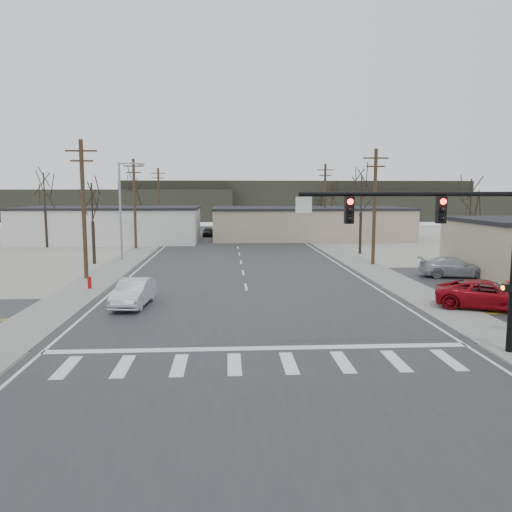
{
  "coord_description": "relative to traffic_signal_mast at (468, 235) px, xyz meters",
  "views": [
    {
      "loc": [
        -1.23,
        -24.53,
        6.23
      ],
      "look_at": [
        0.44,
        4.16,
        2.6
      ],
      "focal_mm": 35.0,
      "sensor_mm": 36.0,
      "label": 1
    }
  ],
  "objects": [
    {
      "name": "ground",
      "position": [
        -7.89,
        6.2,
        -4.67
      ],
      "size": [
        140.0,
        140.0,
        0.0
      ],
      "primitive_type": "plane",
      "color": "silver",
      "rests_on": "ground"
    },
    {
      "name": "main_road",
      "position": [
        -7.89,
        21.2,
        -4.65
      ],
      "size": [
        18.0,
        110.0,
        0.05
      ],
      "primitive_type": "cube",
      "color": "#28282B",
      "rests_on": "ground"
    },
    {
      "name": "cross_road",
      "position": [
        -7.89,
        6.2,
        -4.65
      ],
      "size": [
        90.0,
        10.0,
        0.04
      ],
      "primitive_type": "cube",
      "color": "#28282B",
      "rests_on": "ground"
    },
    {
      "name": "sidewalk_left",
      "position": [
        -18.49,
        26.2,
        -4.64
      ],
      "size": [
        3.0,
        90.0,
        0.06
      ],
      "primitive_type": "cube",
      "color": "gray",
      "rests_on": "ground"
    },
    {
      "name": "sidewalk_right",
      "position": [
        2.71,
        26.2,
        -4.64
      ],
      "size": [
        3.0,
        90.0,
        0.06
      ],
      "primitive_type": "cube",
      "color": "gray",
      "rests_on": "ground"
    },
    {
      "name": "traffic_signal_mast",
      "position": [
        0.0,
        0.0,
        0.0
      ],
      "size": [
        8.95,
        0.43,
        7.2
      ],
      "color": "black",
      "rests_on": "ground"
    },
    {
      "name": "fire_hydrant",
      "position": [
        -18.09,
        14.2,
        -4.22
      ],
      "size": [
        0.24,
        0.24,
        0.87
      ],
      "color": "#A50C0C",
      "rests_on": "ground"
    },
    {
      "name": "building_left_far",
      "position": [
        -23.89,
        46.2,
        -2.42
      ],
      "size": [
        22.3,
        12.3,
        4.5
      ],
      "color": "silver",
      "rests_on": "ground"
    },
    {
      "name": "building_right_far",
      "position": [
        2.11,
        50.2,
        -2.52
      ],
      "size": [
        26.3,
        14.3,
        4.3
      ],
      "color": "tan",
      "rests_on": "ground"
    },
    {
      "name": "upole_left_b",
      "position": [
        -19.39,
        18.2,
        0.55
      ],
      "size": [
        2.2,
        0.3,
        10.0
      ],
      "color": "#4B3623",
      "rests_on": "ground"
    },
    {
      "name": "upole_left_c",
      "position": [
        -19.39,
        38.2,
        0.55
      ],
      "size": [
        2.2,
        0.3,
        10.0
      ],
      "color": "#4B3623",
      "rests_on": "ground"
    },
    {
      "name": "upole_left_d",
      "position": [
        -19.39,
        58.2,
        0.55
      ],
      "size": [
        2.2,
        0.3,
        10.0
      ],
      "color": "#4B3623",
      "rests_on": "ground"
    },
    {
      "name": "upole_right_a",
      "position": [
        3.61,
        24.2,
        0.55
      ],
      "size": [
        2.2,
        0.3,
        10.0
      ],
      "color": "#4B3623",
      "rests_on": "ground"
    },
    {
      "name": "upole_right_b",
      "position": [
        3.61,
        46.2,
        0.55
      ],
      "size": [
        2.2,
        0.3,
        10.0
      ],
      "color": "#4B3623",
      "rests_on": "ground"
    },
    {
      "name": "streetlight_main",
      "position": [
        -18.69,
        28.2,
        0.41
      ],
      "size": [
        2.4,
        0.25,
        9.0
      ],
      "color": "gray",
      "rests_on": "ground"
    },
    {
      "name": "tree_left_near",
      "position": [
        -20.89,
        26.2,
        0.55
      ],
      "size": [
        3.3,
        3.3,
        7.35
      ],
      "color": "#30261D",
      "rests_on": "ground"
    },
    {
      "name": "tree_right_mid",
      "position": [
        4.61,
        32.2,
        1.26
      ],
      "size": [
        3.74,
        3.74,
        8.33
      ],
      "color": "#30261D",
      "rests_on": "ground"
    },
    {
      "name": "tree_left_far",
      "position": [
        -21.89,
        52.2,
        1.61
      ],
      "size": [
        3.96,
        3.96,
        8.82
      ],
      "color": "#30261D",
      "rests_on": "ground"
    },
    {
      "name": "tree_right_far",
      "position": [
        7.11,
        58.2,
        0.91
      ],
      "size": [
        3.52,
        3.52,
        7.84
      ],
      "color": "#30261D",
      "rests_on": "ground"
    },
    {
      "name": "tree_lot",
      "position": [
        14.11,
        28.2,
        0.91
      ],
      "size": [
        3.52,
        3.52,
        7.84
      ],
      "color": "#30261D",
      "rests_on": "ground"
    },
    {
      "name": "tree_left_mid",
      "position": [
        -29.89,
        40.2,
        1.61
      ],
      "size": [
        3.96,
        3.96,
        8.82
      ],
      "color": "#30261D",
      "rests_on": "ground"
    },
    {
      "name": "hill_left",
      "position": [
        -42.89,
        98.2,
        -1.17
      ],
      "size": [
        70.0,
        18.0,
        7.0
      ],
      "primitive_type": "cube",
      "color": "#333026",
      "rests_on": "ground"
    },
    {
      "name": "hill_center",
      "position": [
        7.11,
        102.2,
        -0.17
      ],
      "size": [
        80.0,
        18.0,
        9.0
      ],
      "primitive_type": "cube",
      "color": "#333026",
      "rests_on": "ground"
    },
    {
      "name": "hill_right",
      "position": [
        42.11,
        96.2,
        -1.92
      ],
      "size": [
        60.0,
        18.0,
        5.5
      ],
      "primitive_type": "cube",
      "color": "#333026",
      "rests_on": "ground"
    },
    {
      "name": "sedan_crossing",
      "position": [
        -14.31,
        9.07,
        -3.89
      ],
      "size": [
        1.93,
        4.58,
        1.47
      ],
      "primitive_type": "imported",
      "rotation": [
        0.0,
        0.0,
        -0.09
      ],
      "color": "#B8BCC4",
      "rests_on": "main_road"
    },
    {
      "name": "car_far_a",
      "position": [
        -1.88,
        54.91,
        -3.91
      ],
      "size": [
        2.36,
        5.09,
        1.44
      ],
      "primitive_type": "imported",
      "rotation": [
        0.0,
        0.0,
        3.07
      ],
      "color": "black",
      "rests_on": "main_road"
    },
    {
      "name": "car_far_b",
      "position": [
        -11.89,
        54.03,
        -4.0
      ],
      "size": [
        1.51,
        3.71,
        1.26
      ],
      "primitive_type": "imported",
      "rotation": [
        0.0,
        0.0,
        -0.01
      ],
      "color": "black",
      "rests_on": "main_road"
    },
    {
      "name": "car_parked_red",
      "position": [
        4.9,
        7.23,
        -3.88
      ],
      "size": [
        5.99,
        4.57,
        1.51
      ],
      "primitive_type": "imported",
      "rotation": [
        0.0,
        0.0,
        1.14
      ],
      "color": "maroon",
      "rests_on": "parking_lot"
    },
    {
      "name": "car_parked_silver",
      "position": [
        7.7,
        17.35,
        -3.91
      ],
      "size": [
        5.29,
        2.8,
        1.46
      ],
      "primitive_type": "imported",
      "rotation": [
        0.0,
        0.0,
        1.42
      ],
      "color": "#969A9F",
      "rests_on": "parking_lot"
    }
  ]
}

